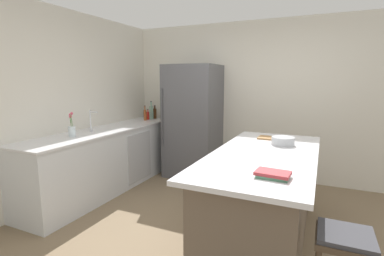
{
  "coord_description": "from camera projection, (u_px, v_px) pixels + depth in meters",
  "views": [
    {
      "loc": [
        0.84,
        -2.61,
        1.65
      ],
      "look_at": [
        -0.76,
        0.89,
        1.0
      ],
      "focal_mm": 26.89,
      "sensor_mm": 36.0,
      "label": 1
    }
  ],
  "objects": [
    {
      "name": "flower_vase",
      "position": [
        72.0,
        129.0,
        3.69
      ],
      "size": [
        0.09,
        0.09,
        0.32
      ],
      "color": "silver",
      "rests_on": "counter_run_left"
    },
    {
      "name": "kitchen_island",
      "position": [
        263.0,
        197.0,
        2.9
      ],
      "size": [
        0.97,
        2.18,
        0.94
      ],
      "color": "brown",
      "rests_on": "ground_plane"
    },
    {
      "name": "vinegar_bottle",
      "position": [
        145.0,
        115.0,
        5.17
      ],
      "size": [
        0.05,
        0.05,
        0.27
      ],
      "color": "#994C23",
      "rests_on": "counter_run_left"
    },
    {
      "name": "cookbook_stack",
      "position": [
        273.0,
        174.0,
        2.11
      ],
      "size": [
        0.26,
        0.18,
        0.05
      ],
      "color": "#4C7F60",
      "rests_on": "kitchen_island"
    },
    {
      "name": "mixing_bowl",
      "position": [
        283.0,
        141.0,
        3.16
      ],
      "size": [
        0.25,
        0.25,
        0.09
      ],
      "color": "#B2B5BA",
      "rests_on": "kitchen_island"
    },
    {
      "name": "ground_plane",
      "position": [
        223.0,
        242.0,
        2.96
      ],
      "size": [
        7.2,
        7.2,
        0.0
      ],
      "primitive_type": "plane",
      "color": "#7A664C"
    },
    {
      "name": "bar_stool",
      "position": [
        344.0,
        250.0,
        1.88
      ],
      "size": [
        0.36,
        0.36,
        0.67
      ],
      "color": "#473828",
      "rests_on": "ground_plane"
    },
    {
      "name": "gin_bottle",
      "position": [
        151.0,
        112.0,
        5.34
      ],
      "size": [
        0.08,
        0.08,
        0.33
      ],
      "color": "#8CB79E",
      "rests_on": "counter_run_left"
    },
    {
      "name": "syrup_bottle",
      "position": [
        155.0,
        113.0,
        5.41
      ],
      "size": [
        0.06,
        0.06,
        0.25
      ],
      "color": "#5B3319",
      "rests_on": "counter_run_left"
    },
    {
      "name": "wall_rear",
      "position": [
        268.0,
        101.0,
        4.76
      ],
      "size": [
        6.0,
        0.1,
        2.6
      ],
      "primitive_type": "cube",
      "color": "silver",
      "rests_on": "ground_plane"
    },
    {
      "name": "hot_sauce_bottle",
      "position": [
        148.0,
        115.0,
        5.27
      ],
      "size": [
        0.05,
        0.05,
        0.19
      ],
      "color": "red",
      "rests_on": "counter_run_left"
    },
    {
      "name": "wall_left",
      "position": [
        46.0,
        107.0,
        3.75
      ],
      "size": [
        0.1,
        6.0,
        2.6
      ],
      "primitive_type": "cube",
      "color": "silver",
      "rests_on": "ground_plane"
    },
    {
      "name": "sink_faucet",
      "position": [
        91.0,
        120.0,
        4.04
      ],
      "size": [
        0.15,
        0.05,
        0.3
      ],
      "color": "silver",
      "rests_on": "counter_run_left"
    },
    {
      "name": "cutting_board",
      "position": [
        271.0,
        138.0,
        3.5
      ],
      "size": [
        0.3,
        0.21,
        0.02
      ],
      "color": "#9E7042",
      "rests_on": "kitchen_island"
    },
    {
      "name": "refrigerator",
      "position": [
        193.0,
        121.0,
        4.92
      ],
      "size": [
        0.85,
        0.77,
        1.89
      ],
      "color": "#56565B",
      "rests_on": "ground_plane"
    },
    {
      "name": "counter_run_left",
      "position": [
        108.0,
        159.0,
        4.35
      ],
      "size": [
        0.68,
        2.84,
        0.93
      ],
      "color": "silver",
      "rests_on": "ground_plane"
    }
  ]
}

